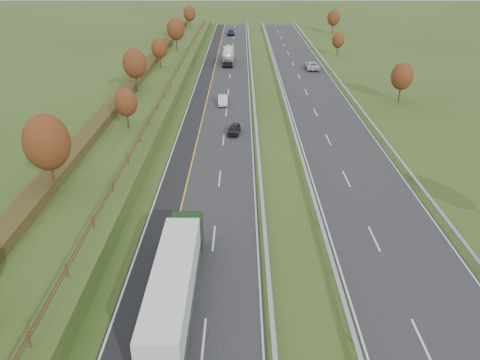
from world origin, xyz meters
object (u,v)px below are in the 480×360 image
(car_dark_near, at_px, (234,129))
(car_oncoming, at_px, (312,66))
(box_lorry, at_px, (175,280))
(road_tanker, at_px, (228,55))
(car_silver_mid, at_px, (223,100))
(car_small_far, at_px, (231,32))

(car_dark_near, xyz_separation_m, car_oncoming, (16.08, 39.88, 0.17))
(box_lorry, bearing_deg, road_tanker, 88.99)
(car_dark_near, xyz_separation_m, car_silver_mid, (-2.06, 13.99, 0.08))
(car_dark_near, distance_m, car_small_far, 86.89)
(car_dark_near, relative_size, car_oncoming, 0.65)
(car_small_far, relative_size, car_oncoming, 0.89)
(car_silver_mid, distance_m, car_small_far, 72.87)
(road_tanker, distance_m, car_dark_near, 46.46)
(box_lorry, height_order, car_dark_near, box_lorry)
(car_dark_near, relative_size, car_small_far, 0.73)
(car_dark_near, bearing_deg, box_lorry, -88.93)
(road_tanker, xyz_separation_m, car_oncoming, (18.11, -6.52, -1.00))
(road_tanker, relative_size, car_dark_near, 2.94)
(car_dark_near, xyz_separation_m, car_small_far, (-2.27, 86.86, 0.11))
(road_tanker, relative_size, car_silver_mid, 2.52)
(car_dark_near, bearing_deg, road_tanker, 99.20)
(road_tanker, distance_m, car_oncoming, 19.28)
(car_dark_near, bearing_deg, car_silver_mid, 105.08)
(box_lorry, xyz_separation_m, car_oncoming, (19.55, 75.07, -1.47))
(road_tanker, relative_size, car_oncoming, 1.90)
(box_lorry, relative_size, car_dark_near, 4.26)
(car_silver_mid, bearing_deg, car_small_far, 88.13)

